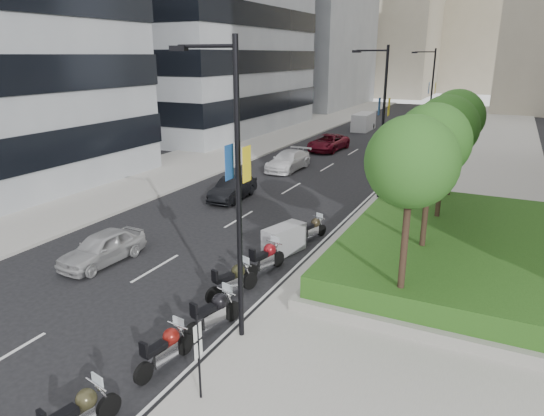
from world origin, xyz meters
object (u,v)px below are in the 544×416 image
Objects in this scene: motorcycle_4 at (266,258)px; motorcycle_6 at (312,229)px; motorcycle_3 at (233,280)px; car_b at (233,189)px; lamp_post_1 at (381,116)px; car_c at (288,161)px; motorcycle_0 at (78,415)px; car_d at (328,143)px; lamp_post_2 at (430,94)px; motorcycle_2 at (214,312)px; motorcycle_5 at (284,240)px; motorcycle_1 at (166,349)px; lamp_post_0 at (234,181)px; parking_sign at (199,353)px; delivery_van at (363,123)px; car_a at (102,248)px.

motorcycle_4 reaches higher than motorcycle_6.
car_b reaches higher than motorcycle_3.
lamp_post_1 is 9.32m from motorcycle_6.
motorcycle_0 is at bearing -73.81° from car_c.
car_d is (-6.45, 28.33, 0.11)m from motorcycle_3.
motorcycle_2 is at bearing -91.40° from lamp_post_2.
motorcycle_6 is 0.48× the size of car_b.
car_d is (-6.46, 23.87, 0.10)m from motorcycle_5.
motorcycle_2 is 1.05× the size of motorcycle_5.
car_b is (-6.98, 13.04, 0.04)m from motorcycle_2.
lamp_post_2 is at bearing 32.99° from car_d.
motorcycle_6 is 14.73m from car_c.
car_b is 0.78× the size of car_d.
motorcycle_3 is at bearing -166.23° from motorcycle_6.
lamp_post_1 is at bearing 3.93° from motorcycle_1.
lamp_post_2 is 4.52× the size of motorcycle_6.
lamp_post_0 reaches higher than motorcycle_5.
car_d is at bearing 31.24° from motorcycle_5.
lamp_post_0 is 5.23m from motorcycle_3.
car_d reaches higher than motorcycle_1.
car_d is at bearing 18.92° from motorcycle_1.
parking_sign is (0.66, -3.00, -3.61)m from lamp_post_0.
motorcycle_4 is at bearing -96.05° from lamp_post_1.
lamp_post_2 is 13.21m from delivery_van.
lamp_post_1 is 9.79m from car_b.
motorcycle_2 is 0.57× the size of car_b.
car_b is 0.89× the size of delivery_van.
lamp_post_0 is 17.00m from lamp_post_1.
motorcycle_5 is 0.45× the size of car_c.
car_d is (0.09, 8.83, 0.01)m from car_c.
car_c reaches higher than car_a.
motorcycle_3 is (-2.16, 5.32, -0.83)m from parking_sign.
lamp_post_2 is 2.25× the size of car_a.
motorcycle_6 is 0.42× the size of delivery_van.
motorcycle_4 is 7.02m from car_a.
motorcycle_2 is 0.45× the size of car_d.
motorcycle_3 is at bearing -95.85° from lamp_post_1.
lamp_post_1 is at bearing -55.42° from car_d.
motorcycle_1 is at bearing -115.38° from lamp_post_0.
motorcycle_0 is at bearing -102.99° from lamp_post_0.
motorcycle_0 is at bearing -162.58° from motorcycle_6.
motorcycle_2 is (-0.86, 0.04, -4.42)m from lamp_post_0.
lamp_post_1 reaches higher than car_b.
lamp_post_0 is 15.87m from car_b.
parking_sign is at bearing -89.01° from lamp_post_2.
car_a is at bearing -94.68° from car_b.
motorcycle_1 is 0.45× the size of car_c.
parking_sign is at bearing -152.94° from motorcycle_4.
car_b reaches higher than motorcycle_2.
motorcycle_6 is at bearing 2.38° from motorcycle_5.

